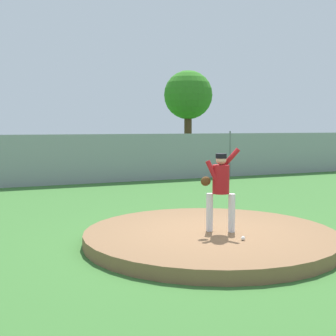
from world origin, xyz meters
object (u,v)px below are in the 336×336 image
(pitcher_youth, at_px, (220,184))
(parked_car_silver, at_px, (110,155))
(baseball, at_px, (243,238))
(parked_car_slate, at_px, (270,151))
(parked_car_teal, at_px, (5,158))
(traffic_cone_orange, at_px, (55,166))
(parked_car_charcoal, at_px, (189,153))

(pitcher_youth, height_order, parked_car_silver, pitcher_youth)
(baseball, distance_m, parked_car_slate, 19.20)
(parked_car_silver, height_order, parked_car_teal, parked_car_silver)
(pitcher_youth, height_order, baseball, pitcher_youth)
(parked_car_silver, relative_size, parked_car_teal, 1.08)
(pitcher_youth, bearing_deg, traffic_cone_orange, 91.98)
(pitcher_youth, bearing_deg, baseball, -87.27)
(baseball, height_order, parked_car_slate, parked_car_slate)
(baseball, height_order, parked_car_teal, parked_car_teal)
(baseball, distance_m, parked_car_charcoal, 17.20)
(parked_car_slate, relative_size, parked_car_silver, 1.00)
(pitcher_youth, bearing_deg, parked_car_slate, 51.08)
(parked_car_silver, distance_m, parked_car_teal, 5.12)
(traffic_cone_orange, bearing_deg, parked_car_teal, -161.82)
(baseball, distance_m, parked_car_silver, 16.02)
(pitcher_youth, distance_m, parked_car_charcoal, 16.52)
(baseball, xyz_separation_m, parked_car_silver, (2.12, 15.87, 0.53))
(parked_car_silver, xyz_separation_m, parked_car_teal, (-5.11, -0.11, -0.01))
(parked_car_silver, height_order, parked_car_charcoal, parked_car_silver)
(pitcher_youth, height_order, traffic_cone_orange, pitcher_youth)
(parked_car_charcoal, relative_size, traffic_cone_orange, 8.56)
(parked_car_slate, height_order, parked_car_silver, parked_car_slate)
(pitcher_youth, height_order, parked_car_charcoal, pitcher_youth)
(baseball, xyz_separation_m, parked_car_slate, (11.66, 15.24, 0.56))
(baseball, bearing_deg, pitcher_youth, 92.73)
(parked_car_silver, distance_m, parked_car_charcoal, 4.53)
(parked_car_teal, bearing_deg, pitcher_youth, -78.85)
(traffic_cone_orange, bearing_deg, parked_car_slate, -6.09)
(parked_car_silver, bearing_deg, parked_car_teal, -178.81)
(traffic_cone_orange, bearing_deg, parked_car_charcoal, -5.47)
(pitcher_youth, xyz_separation_m, parked_car_slate, (11.69, 14.49, -0.33))
(baseball, distance_m, traffic_cone_orange, 16.56)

